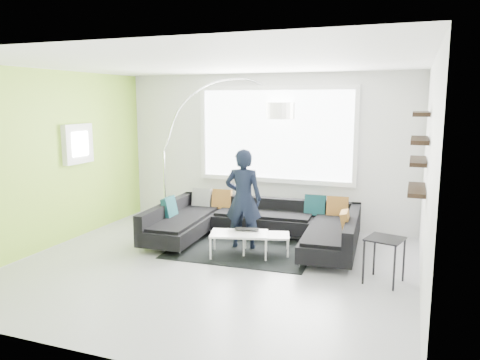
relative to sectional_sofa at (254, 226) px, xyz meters
name	(u,v)px	position (x,y,z in m)	size (l,w,h in m)	color
ground	(211,267)	(-0.23, -1.18, -0.31)	(5.50, 5.50, 0.00)	#939398
room_shell	(219,138)	(-0.19, -0.98, 1.50)	(5.54, 5.04, 2.82)	silver
sectional_sofa	(254,226)	(0.00, 0.00, 0.00)	(3.35, 2.19, 0.70)	black
rug	(242,249)	(-0.09, -0.31, -0.30)	(2.19, 1.59, 0.01)	black
coffee_table	(253,243)	(0.14, -0.48, -0.13)	(1.10, 0.64, 0.36)	silver
arc_lamp	(164,152)	(-2.09, 0.80, 1.05)	(2.56, 1.07, 2.72)	silver
side_table	(384,260)	(2.07, -0.94, -0.01)	(0.43, 0.43, 0.59)	black
person	(243,199)	(-0.11, -0.20, 0.48)	(0.63, 0.46, 1.58)	black
laptop	(246,230)	(0.05, -0.49, 0.07)	(0.40, 0.30, 0.03)	black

